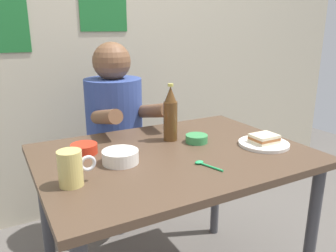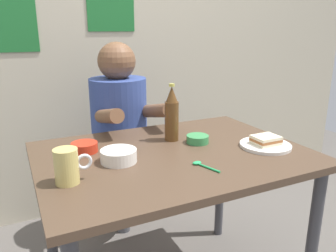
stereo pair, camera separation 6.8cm
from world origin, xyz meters
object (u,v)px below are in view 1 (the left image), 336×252
dining_table (174,172)px  beer_bottle (170,115)px  beer_mug (71,168)px  plate_orange (264,144)px  person_seated (115,115)px  dip_bowl_green (197,138)px  stool (117,181)px  sandwich (264,138)px

dining_table → beer_bottle: (0.06, 0.14, 0.21)m
dining_table → beer_mug: (-0.45, -0.11, 0.15)m
plate_orange → beer_bottle: beer_bottle is taller
dining_table → person_seated: bearing=93.1°
beer_bottle → dip_bowl_green: bearing=-44.9°
dining_table → stool: 0.70m
beer_mug → dip_bowl_green: (0.60, 0.17, -0.04)m
plate_orange → beer_bottle: bearing=141.1°
plate_orange → sandwich: sandwich is taller
dining_table → stool: bearing=93.1°
beer_bottle → dining_table: bearing=-114.0°
stool → sandwich: sandwich is taller
dining_table → beer_mug: 0.48m
plate_orange → sandwich: size_ratio=2.00×
plate_orange → beer_mug: 0.84m
sandwich → dip_bowl_green: sandwich is taller
person_seated → dip_bowl_green: (0.19, -0.56, -0.01)m
sandwich → beer_mug: beer_mug is taller
stool → sandwich: size_ratio=4.09×
stool → dining_table: bearing=-86.9°
beer_mug → dining_table: bearing=13.7°
dining_table → beer_bottle: beer_bottle is taller
dining_table → sandwich: bearing=-17.0°
person_seated → beer_mug: (-0.41, -0.73, 0.03)m
plate_orange → sandwich: bearing=166.0°
plate_orange → dip_bowl_green: dip_bowl_green is taller
stool → sandwich: bearing=-60.5°
stool → person_seated: person_seated is taller
stool → beer_mug: 0.96m
stool → sandwich: (0.42, -0.75, 0.42)m
dining_table → plate_orange: 0.42m
dip_bowl_green → dining_table: bearing=-159.4°
dip_bowl_green → plate_orange: bearing=-36.5°
plate_orange → beer_mug: beer_mug is taller
person_seated → sandwich: person_seated is taller
dining_table → person_seated: person_seated is taller
beer_mug → beer_bottle: bearing=26.4°
stool → dip_bowl_green: (0.19, -0.57, 0.41)m
plate_orange → sandwich: 0.02m
dining_table → sandwich: (0.39, -0.12, 0.13)m
person_seated → beer_mug: 0.84m
sandwich → dining_table: bearing=163.0°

